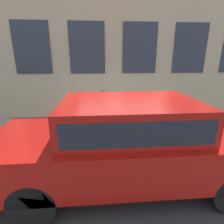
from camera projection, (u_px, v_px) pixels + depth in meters
The scene contains 5 objects.
ground_plane at pixel (122, 150), 5.06m from camera, with size 80.00×80.00×0.00m, color #38383A.
sidewalk at pixel (117, 128), 6.41m from camera, with size 2.89×60.00×0.15m.
fire_hydrant at pixel (123, 125), 5.32m from camera, with size 0.31×0.43×0.82m.
person at pixel (102, 107), 5.68m from camera, with size 0.34×0.23×1.42m.
parked_car_red_near at pixel (129, 139), 3.49m from camera, with size 1.98×5.28×1.79m.
Camera 1 is at (-4.47, 0.66, 2.53)m, focal length 28.00 mm.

